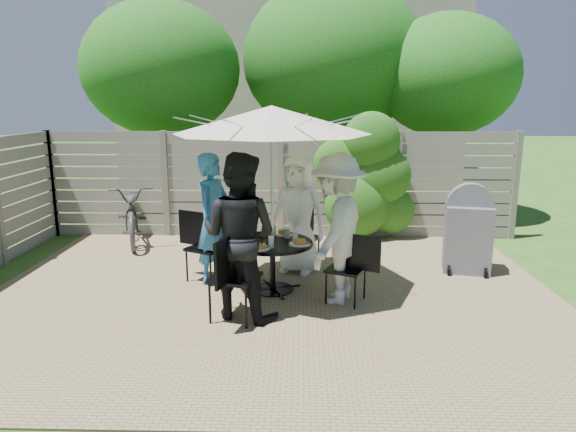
{
  "coord_description": "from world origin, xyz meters",
  "views": [
    {
      "loc": [
        0.36,
        -5.74,
        2.34
      ],
      "look_at": [
        0.19,
        0.55,
        0.93
      ],
      "focal_mm": 32.0,
      "sensor_mm": 36.0,
      "label": 1
    }
  ],
  "objects_px": {
    "plate_left": "(247,237)",
    "glass_left": "(250,236)",
    "person_right": "(337,229)",
    "bicycle": "(133,213)",
    "person_front": "(239,237)",
    "syrup_jug": "(270,234)",
    "glass_front": "(271,242)",
    "chair_front": "(235,295)",
    "chair_left": "(207,261)",
    "plate_front": "(259,247)",
    "bbq_grill": "(468,232)",
    "umbrella": "(272,120)",
    "person_back": "(298,215)",
    "person_left": "(214,219)",
    "chair_right": "(347,282)",
    "plate_right": "(299,243)",
    "patio_table": "(273,257)",
    "glass_right": "(295,236)",
    "chair_back": "(302,250)",
    "glass_back": "(274,230)",
    "coffee_cup": "(287,233)",
    "plate_back": "(284,233)"
  },
  "relations": [
    {
      "from": "glass_left",
      "to": "bicycle",
      "type": "relative_size",
      "value": 0.07
    },
    {
      "from": "plate_front",
      "to": "coffee_cup",
      "type": "height_order",
      "value": "coffee_cup"
    },
    {
      "from": "chair_back",
      "to": "plate_front",
      "type": "relative_size",
      "value": 3.53
    },
    {
      "from": "patio_table",
      "to": "syrup_jug",
      "type": "height_order",
      "value": "syrup_jug"
    },
    {
      "from": "chair_back",
      "to": "person_right",
      "type": "height_order",
      "value": "person_right"
    },
    {
      "from": "person_left",
      "to": "patio_table",
      "type": "bearing_deg",
      "value": -90.0
    },
    {
      "from": "chair_right",
      "to": "plate_back",
      "type": "distance_m",
      "value": 1.11
    },
    {
      "from": "chair_right",
      "to": "bicycle",
      "type": "distance_m",
      "value": 4.27
    },
    {
      "from": "chair_back",
      "to": "person_back",
      "type": "bearing_deg",
      "value": 0.68
    },
    {
      "from": "patio_table",
      "to": "chair_right",
      "type": "distance_m",
      "value": 0.98
    },
    {
      "from": "bicycle",
      "to": "syrup_jug",
      "type": "bearing_deg",
      "value": -59.38
    },
    {
      "from": "person_right",
      "to": "syrup_jug",
      "type": "xyz_separation_m",
      "value": [
        -0.81,
        0.38,
        -0.16
      ]
    },
    {
      "from": "umbrella",
      "to": "person_back",
      "type": "relative_size",
      "value": 1.87
    },
    {
      "from": "plate_back",
      "to": "person_left",
      "type": "bearing_deg",
      "value": -178.5
    },
    {
      "from": "glass_front",
      "to": "bbq_grill",
      "type": "bearing_deg",
      "value": 22.49
    },
    {
      "from": "person_left",
      "to": "glass_left",
      "type": "xyz_separation_m",
      "value": [
        0.49,
        -0.31,
        -0.13
      ]
    },
    {
      "from": "coffee_cup",
      "to": "bbq_grill",
      "type": "height_order",
      "value": "bbq_grill"
    },
    {
      "from": "chair_front",
      "to": "glass_left",
      "type": "height_order",
      "value": "chair_front"
    },
    {
      "from": "person_back",
      "to": "person_front",
      "type": "xyz_separation_m",
      "value": [
        -0.62,
        -1.54,
        0.09
      ]
    },
    {
      "from": "person_right",
      "to": "bicycle",
      "type": "height_order",
      "value": "person_right"
    },
    {
      "from": "person_left",
      "to": "plate_back",
      "type": "bearing_deg",
      "value": -66.55
    },
    {
      "from": "chair_front",
      "to": "person_front",
      "type": "distance_m",
      "value": 0.63
    },
    {
      "from": "chair_back",
      "to": "glass_back",
      "type": "xyz_separation_m",
      "value": [
        -0.36,
        -0.62,
        0.44
      ]
    },
    {
      "from": "glass_right",
      "to": "bbq_grill",
      "type": "height_order",
      "value": "bbq_grill"
    },
    {
      "from": "person_left",
      "to": "plate_front",
      "type": "height_order",
      "value": "person_left"
    },
    {
      "from": "glass_back",
      "to": "plate_left",
      "type": "bearing_deg",
      "value": -156.44
    },
    {
      "from": "patio_table",
      "to": "person_front",
      "type": "height_order",
      "value": "person_front"
    },
    {
      "from": "plate_front",
      "to": "bbq_grill",
      "type": "xyz_separation_m",
      "value": [
        2.79,
        1.15,
        -0.1
      ]
    },
    {
      "from": "chair_right",
      "to": "plate_right",
      "type": "bearing_deg",
      "value": 2.43
    },
    {
      "from": "bbq_grill",
      "to": "person_left",
      "type": "bearing_deg",
      "value": -159.62
    },
    {
      "from": "person_right",
      "to": "bicycle",
      "type": "distance_m",
      "value": 4.15
    },
    {
      "from": "chair_front",
      "to": "glass_right",
      "type": "xyz_separation_m",
      "value": [
        0.64,
        0.9,
        0.42
      ]
    },
    {
      "from": "chair_front",
      "to": "chair_left",
      "type": "bearing_deg",
      "value": 38.59
    },
    {
      "from": "plate_back",
      "to": "person_back",
      "type": "bearing_deg",
      "value": 68.05
    },
    {
      "from": "chair_right",
      "to": "plate_left",
      "type": "xyz_separation_m",
      "value": [
        -1.23,
        0.5,
        0.42
      ]
    },
    {
      "from": "plate_left",
      "to": "chair_left",
      "type": "bearing_deg",
      "value": 157.92
    },
    {
      "from": "plate_left",
      "to": "glass_left",
      "type": "bearing_deg",
      "value": -68.2
    },
    {
      "from": "bicycle",
      "to": "plate_front",
      "type": "bearing_deg",
      "value": -65.39
    },
    {
      "from": "person_front",
      "to": "plate_back",
      "type": "distance_m",
      "value": 1.21
    },
    {
      "from": "person_front",
      "to": "plate_left",
      "type": "relative_size",
      "value": 7.02
    },
    {
      "from": "person_left",
      "to": "glass_left",
      "type": "distance_m",
      "value": 0.6
    },
    {
      "from": "umbrella",
      "to": "plate_left",
      "type": "height_order",
      "value": "umbrella"
    },
    {
      "from": "umbrella",
      "to": "glass_front",
      "type": "relative_size",
      "value": 21.93
    },
    {
      "from": "glass_back",
      "to": "coffee_cup",
      "type": "xyz_separation_m",
      "value": [
        0.18,
        -0.11,
        -0.01
      ]
    },
    {
      "from": "patio_table",
      "to": "bbq_grill",
      "type": "relative_size",
      "value": 1.02
    },
    {
      "from": "chair_left",
      "to": "plate_left",
      "type": "height_order",
      "value": "chair_left"
    },
    {
      "from": "plate_front",
      "to": "chair_front",
      "type": "bearing_deg",
      "value": -111.77
    },
    {
      "from": "plate_right",
      "to": "plate_back",
      "type": "bearing_deg",
      "value": 113.05
    },
    {
      "from": "syrup_jug",
      "to": "glass_front",
      "type": "bearing_deg",
      "value": -83.91
    },
    {
      "from": "syrup_jug",
      "to": "chair_front",
      "type": "bearing_deg",
      "value": -108.46
    }
  ]
}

